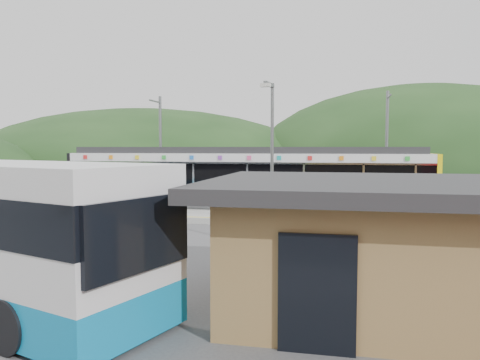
# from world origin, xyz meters

# --- Properties ---
(ground) EXTENTS (120.00, 120.00, 0.00)m
(ground) POSITION_xyz_m (0.00, 0.00, 0.00)
(ground) COLOR #4C4C4F
(ground) RESTS_ON ground
(hills) EXTENTS (146.00, 149.00, 26.00)m
(hills) POSITION_xyz_m (6.19, 5.29, 0.00)
(hills) COLOR #1E3D19
(hills) RESTS_ON ground
(platform) EXTENTS (26.00, 3.20, 0.30)m
(platform) POSITION_xyz_m (0.00, 3.30, 0.15)
(platform) COLOR #9E9E99
(platform) RESTS_ON ground
(yellow_line) EXTENTS (26.00, 0.10, 0.01)m
(yellow_line) POSITION_xyz_m (0.00, 2.00, 0.30)
(yellow_line) COLOR yellow
(yellow_line) RESTS_ON platform
(train) EXTENTS (20.44, 3.01, 3.74)m
(train) POSITION_xyz_m (-0.95, 6.00, 2.06)
(train) COLOR black
(train) RESTS_ON ground
(catenary_mast_west) EXTENTS (0.18, 1.80, 7.00)m
(catenary_mast_west) POSITION_xyz_m (-7.00, 8.56, 3.65)
(catenary_mast_west) COLOR slate
(catenary_mast_west) RESTS_ON ground
(catenary_mast_east) EXTENTS (0.18, 1.80, 7.00)m
(catenary_mast_east) POSITION_xyz_m (7.00, 8.56, 3.65)
(catenary_mast_east) COLOR slate
(catenary_mast_east) RESTS_ON ground
(station_shelter) EXTENTS (9.20, 6.20, 3.00)m
(station_shelter) POSITION_xyz_m (6.00, -9.01, 1.55)
(station_shelter) COLOR olive
(station_shelter) RESTS_ON ground
(lamp_post) EXTENTS (0.37, 1.08, 6.04)m
(lamp_post) POSITION_xyz_m (1.94, -3.12, 3.60)
(lamp_post) COLOR slate
(lamp_post) RESTS_ON ground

